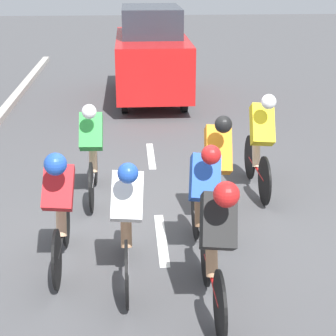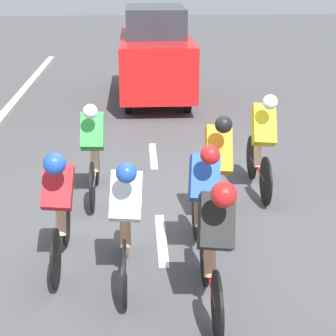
# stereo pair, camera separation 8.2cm
# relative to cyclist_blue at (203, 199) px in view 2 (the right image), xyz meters

# --- Properties ---
(ground_plane) EXTENTS (60.00, 60.00, 0.00)m
(ground_plane) POSITION_rel_cyclist_blue_xyz_m (0.44, -0.93, -0.76)
(ground_plane) COLOR #4C4C4F
(lane_stripe_mid) EXTENTS (0.12, 1.40, 0.01)m
(lane_stripe_mid) POSITION_rel_cyclist_blue_xyz_m (0.44, -0.52, -0.76)
(lane_stripe_mid) COLOR white
(lane_stripe_mid) RESTS_ON ground
(lane_stripe_far) EXTENTS (0.12, 1.40, 0.01)m
(lane_stripe_far) POSITION_rel_cyclist_blue_xyz_m (0.44, -3.72, -0.76)
(lane_stripe_far) COLOR white
(lane_stripe_far) RESTS_ON ground
(cyclist_blue) EXTENTS (0.37, 1.68, 1.48)m
(cyclist_blue) POSITION_rel_cyclist_blue_xyz_m (0.00, 0.00, 0.00)
(cyclist_blue) COLOR black
(cyclist_blue) RESTS_ON ground
(cyclist_orange) EXTENTS (0.35, 1.69, 1.55)m
(cyclist_orange) POSITION_rel_cyclist_blue_xyz_m (-0.29, -0.88, 0.05)
(cyclist_orange) COLOR black
(cyclist_orange) RESTS_ON ground
(cyclist_white) EXTENTS (0.36, 1.71, 1.46)m
(cyclist_white) POSITION_rel_cyclist_blue_xyz_m (0.86, 0.43, -0.01)
(cyclist_white) COLOR black
(cyclist_white) RESTS_ON ground
(cyclist_red) EXTENTS (0.36, 1.61, 1.45)m
(cyclist_red) POSITION_rel_cyclist_blue_xyz_m (1.60, 0.09, 0.02)
(cyclist_red) COLOR black
(cyclist_red) RESTS_ON ground
(cyclist_yellow) EXTENTS (0.36, 1.72, 1.56)m
(cyclist_yellow) POSITION_rel_cyclist_blue_xyz_m (-1.09, -1.94, 0.04)
(cyclist_yellow) COLOR black
(cyclist_yellow) RESTS_ON ground
(cyclist_black) EXTENTS (0.37, 1.65, 1.50)m
(cyclist_black) POSITION_rel_cyclist_blue_xyz_m (0.01, 1.09, 0.03)
(cyclist_black) COLOR black
(cyclist_black) RESTS_ON ground
(cyclist_green) EXTENTS (0.33, 1.73, 1.47)m
(cyclist_green) POSITION_rel_cyclist_blue_xyz_m (1.35, -1.89, -0.01)
(cyclist_green) COLOR black
(cyclist_green) RESTS_ON ground
(support_car) EXTENTS (1.70, 4.13, 2.24)m
(support_car) POSITION_rel_cyclist_blue_xyz_m (0.23, -8.10, 0.35)
(support_car) COLOR black
(support_car) RESTS_ON ground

